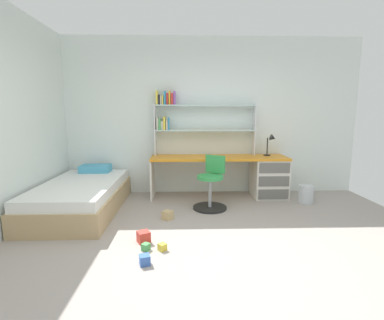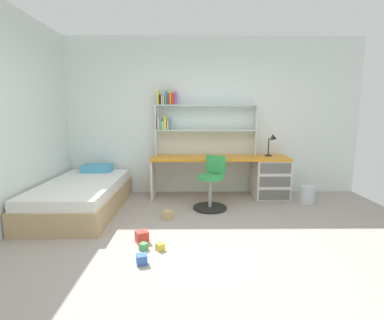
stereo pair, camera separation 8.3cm
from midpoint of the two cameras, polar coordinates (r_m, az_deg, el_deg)
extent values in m
cube|color=#9E938C|center=(3.16, 3.97, -18.28)|extent=(5.75, 5.78, 0.02)
cube|color=silver|center=(5.21, 2.04, 8.62)|extent=(5.75, 0.06, 2.78)
cube|color=orange|center=(4.95, 6.08, 0.45)|extent=(2.34, 0.60, 0.04)
cube|color=silver|center=(5.19, 15.81, -3.45)|extent=(0.57, 0.57, 0.67)
cube|color=silver|center=(5.02, -7.27, -3.60)|extent=(0.03, 0.54, 0.67)
cube|color=#64625E|center=(4.98, 16.63, -6.70)|extent=(0.51, 0.01, 0.17)
cube|color=#64625E|center=(4.92, 16.76, -4.18)|extent=(0.51, 0.01, 0.17)
cube|color=#64625E|center=(4.88, 16.88, -1.61)|extent=(0.51, 0.01, 0.17)
cube|color=silver|center=(5.08, -6.71, 6.04)|extent=(0.02, 0.22, 0.91)
cube|color=silver|center=(5.19, 12.96, 5.94)|extent=(0.02, 0.22, 0.91)
cube|color=silver|center=(5.06, 3.23, 5.96)|extent=(1.73, 0.22, 0.02)
cube|color=silver|center=(5.05, 3.28, 10.87)|extent=(1.73, 0.22, 0.02)
cube|color=beige|center=(5.07, -6.22, 7.30)|extent=(0.03, 0.15, 0.22)
cube|color=#4CA559|center=(5.06, -5.77, 7.13)|extent=(0.04, 0.15, 0.19)
cube|color=beige|center=(5.06, -5.30, 6.91)|extent=(0.04, 0.13, 0.15)
cube|color=yellow|center=(5.06, -4.85, 7.34)|extent=(0.04, 0.17, 0.23)
cube|color=beige|center=(5.05, -4.34, 7.00)|extent=(0.03, 0.18, 0.16)
cube|color=#338CBF|center=(5.05, -4.01, 7.30)|extent=(0.02, 0.15, 0.22)
cube|color=yellow|center=(5.07, -6.31, 12.28)|extent=(0.03, 0.19, 0.24)
cube|color=#26262D|center=(5.07, -5.89, 11.90)|extent=(0.03, 0.17, 0.17)
cube|color=beige|center=(5.06, -5.52, 11.81)|extent=(0.02, 0.19, 0.15)
cube|color=yellow|center=(5.06, -5.19, 11.85)|extent=(0.02, 0.15, 0.16)
cube|color=#338CBF|center=(5.06, -4.76, 12.28)|extent=(0.03, 0.13, 0.23)
cube|color=red|center=(5.06, -4.27, 12.09)|extent=(0.03, 0.13, 0.20)
cube|color=gold|center=(5.05, -3.81, 12.31)|extent=(0.03, 0.17, 0.23)
cube|color=red|center=(5.05, -3.31, 12.09)|extent=(0.03, 0.17, 0.19)
cube|color=purple|center=(5.05, -2.83, 12.27)|extent=(0.04, 0.17, 0.22)
cylinder|color=black|center=(5.20, 15.46, 0.91)|extent=(0.12, 0.12, 0.02)
cylinder|color=black|center=(5.18, 15.53, 2.64)|extent=(0.02, 0.02, 0.30)
cone|color=black|center=(5.14, 16.62, 4.22)|extent=(0.12, 0.11, 0.13)
cylinder|color=black|center=(4.46, 4.14, -9.51)|extent=(0.52, 0.52, 0.03)
cylinder|color=#A5A8AD|center=(4.39, 4.18, -6.79)|extent=(0.05, 0.05, 0.47)
cylinder|color=green|center=(4.33, 4.22, -3.48)|extent=(0.40, 0.40, 0.05)
cube|color=green|center=(4.45, 5.27, -0.83)|extent=(0.29, 0.20, 0.28)
cube|color=tan|center=(4.63, -20.64, -7.61)|extent=(1.09, 2.01, 0.31)
cube|color=white|center=(4.57, -20.80, -4.94)|extent=(1.03, 1.95, 0.14)
cube|color=#4CA5CC|center=(5.24, -18.06, -1.56)|extent=(0.50, 0.32, 0.12)
cylinder|color=silver|center=(5.04, 22.52, -6.46)|extent=(0.24, 0.24, 0.29)
cube|color=#479E51|center=(3.23, -8.93, -16.73)|extent=(0.10, 0.10, 0.07)
cube|color=red|center=(3.40, -9.31, -14.90)|extent=(0.17, 0.17, 0.13)
cube|color=gold|center=(3.21, -5.67, -16.89)|extent=(0.11, 0.11, 0.08)
cube|color=#3860B7|center=(2.96, -9.23, -19.06)|extent=(0.12, 0.12, 0.10)
cube|color=tan|center=(4.03, -4.41, -10.92)|extent=(0.17, 0.17, 0.12)
camera|label=1|loc=(0.04, -89.44, 0.09)|focal=26.62mm
camera|label=2|loc=(0.04, 90.56, -0.09)|focal=26.62mm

